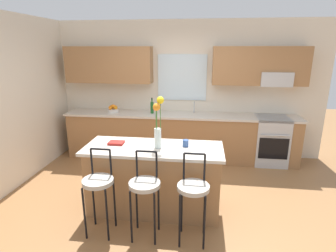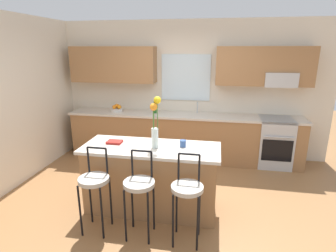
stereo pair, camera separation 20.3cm
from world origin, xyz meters
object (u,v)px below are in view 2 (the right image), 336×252
(kitchen_island, at_px, (151,178))
(fruit_bowl_oranges, at_px, (117,109))
(oven_range, at_px, (274,142))
(flower_vase, at_px, (155,122))
(bar_stool_middle, at_px, (139,187))
(cookbook, at_px, (115,142))
(bar_stool_far, at_px, (187,192))
(mug_ceramic, at_px, (183,143))
(bottle_olive_oil, at_px, (155,107))
(bar_stool_near, at_px, (94,183))

(kitchen_island, distance_m, fruit_bowl_oranges, 2.28)
(oven_range, relative_size, flower_vase, 1.37)
(oven_range, distance_m, bar_stool_middle, 3.11)
(oven_range, height_order, cookbook, cookbook)
(bar_stool_far, distance_m, mug_ceramic, 0.74)
(bar_stool_far, bearing_deg, oven_range, 60.34)
(kitchen_island, distance_m, bottle_olive_oil, 2.00)
(mug_ceramic, xyz_separation_m, bottle_olive_oil, (-0.79, 1.81, 0.08))
(oven_range, height_order, bar_stool_middle, bar_stool_middle)
(cookbook, bearing_deg, mug_ceramic, 1.62)
(oven_range, xyz_separation_m, bottle_olive_oil, (-2.30, 0.02, 0.58))
(bar_stool_middle, relative_size, flower_vase, 1.55)
(flower_vase, bearing_deg, mug_ceramic, 15.11)
(bar_stool_near, height_order, bottle_olive_oil, bottle_olive_oil)
(cookbook, bearing_deg, bar_stool_middle, -49.95)
(kitchen_island, height_order, bottle_olive_oil, bottle_olive_oil)
(flower_vase, distance_m, mug_ceramic, 0.47)
(kitchen_island, relative_size, cookbook, 9.06)
(bar_stool_near, bearing_deg, bar_stool_far, 0.00)
(cookbook, bearing_deg, kitchen_island, -5.31)
(oven_range, height_order, bottle_olive_oil, bottle_olive_oil)
(bar_stool_far, distance_m, cookbook, 1.27)
(bar_stool_near, bearing_deg, oven_range, 44.35)
(oven_range, height_order, mug_ceramic, mug_ceramic)
(mug_ceramic, height_order, cookbook, mug_ceramic)
(kitchen_island, xyz_separation_m, bar_stool_middle, (0.00, -0.57, 0.17))
(bar_stool_middle, xyz_separation_m, bar_stool_far, (0.55, 0.00, 0.00))
(bar_stool_middle, distance_m, bar_stool_far, 0.55)
(flower_vase, bearing_deg, fruit_bowl_oranges, 123.03)
(bar_stool_near, relative_size, flower_vase, 1.55)
(flower_vase, bearing_deg, bottle_olive_oil, 102.93)
(mug_ceramic, distance_m, cookbook, 0.94)
(flower_vase, xyz_separation_m, bottle_olive_oil, (-0.44, 1.90, -0.23))
(bar_stool_middle, xyz_separation_m, fruit_bowl_oranges, (-1.17, 2.45, 0.34))
(oven_range, bearing_deg, bar_stool_far, -119.66)
(kitchen_island, distance_m, cookbook, 0.70)
(flower_vase, bearing_deg, kitchen_island, 162.92)
(kitchen_island, height_order, bar_stool_far, bar_stool_far)
(bottle_olive_oil, bearing_deg, oven_range, -0.61)
(fruit_bowl_oranges, bearing_deg, kitchen_island, -58.10)
(fruit_bowl_oranges, bearing_deg, bar_stool_far, -54.92)
(bar_stool_far, height_order, fruit_bowl_oranges, fruit_bowl_oranges)
(oven_range, xyz_separation_m, bar_stool_far, (-1.38, -2.43, 0.18))
(oven_range, bearing_deg, kitchen_island, -136.12)
(oven_range, distance_m, kitchen_island, 2.68)
(bar_stool_near, bearing_deg, mug_ceramic, 33.69)
(kitchen_island, xyz_separation_m, cookbook, (-0.52, 0.05, 0.47))
(oven_range, bearing_deg, flower_vase, -134.83)
(flower_vase, bearing_deg, cookbook, 173.34)
(kitchen_island, relative_size, bar_stool_near, 1.74)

